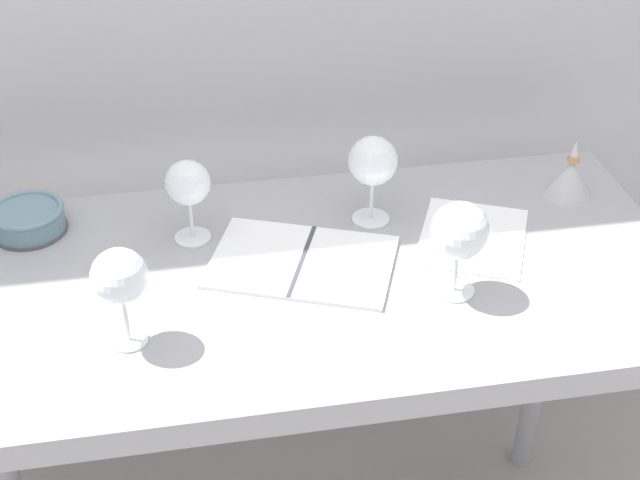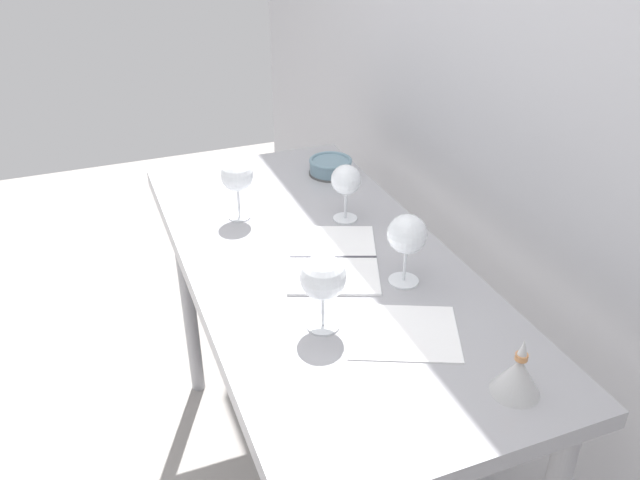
% 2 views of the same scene
% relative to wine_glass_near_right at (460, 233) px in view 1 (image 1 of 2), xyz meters
% --- Properties ---
extents(steel_counter, '(1.40, 0.65, 0.90)m').
position_rel_wine_glass_near_right_xyz_m(steel_counter, '(-0.27, 0.10, -0.23)').
color(steel_counter, '#9C9CA1').
rests_on(steel_counter, ground_plane).
extents(wine_glass_near_right, '(0.10, 0.10, 0.17)m').
position_rel_wine_glass_near_right_xyz_m(wine_glass_near_right, '(0.00, 0.00, 0.00)').
color(wine_glass_near_right, white).
rests_on(wine_glass_near_right, steel_counter).
extents(wine_glass_near_left, '(0.09, 0.09, 0.17)m').
position_rel_wine_glass_near_right_xyz_m(wine_glass_near_left, '(-0.55, -0.03, 0.00)').
color(wine_glass_near_left, white).
rests_on(wine_glass_near_left, steel_counter).
extents(wine_glass_far_left, '(0.08, 0.08, 0.16)m').
position_rel_wine_glass_near_right_xyz_m(wine_glass_far_left, '(-0.43, 0.24, -0.01)').
color(wine_glass_far_left, white).
rests_on(wine_glass_far_left, steel_counter).
extents(wine_glass_far_right, '(0.09, 0.09, 0.18)m').
position_rel_wine_glass_near_right_xyz_m(wine_glass_far_right, '(-0.09, 0.24, 0.00)').
color(wine_glass_far_right, white).
rests_on(wine_glass_far_right, steel_counter).
extents(open_notebook, '(0.38, 0.32, 0.01)m').
position_rel_wine_glass_near_right_xyz_m(open_notebook, '(-0.24, 0.12, -0.12)').
color(open_notebook, white).
rests_on(open_notebook, steel_counter).
extents(tasting_sheet_upper, '(0.27, 0.29, 0.00)m').
position_rel_wine_glass_near_right_xyz_m(tasting_sheet_upper, '(0.08, 0.15, -0.12)').
color(tasting_sheet_upper, white).
rests_on(tasting_sheet_upper, steel_counter).
extents(tasting_bowl, '(0.14, 0.14, 0.05)m').
position_rel_wine_glass_near_right_xyz_m(tasting_bowl, '(-0.73, 0.31, -0.09)').
color(tasting_bowl, '#4C4C4C').
rests_on(tasting_bowl, steel_counter).
extents(decanter_funnel, '(0.09, 0.09, 0.12)m').
position_rel_wine_glass_near_right_xyz_m(decanter_funnel, '(0.31, 0.26, -0.08)').
color(decanter_funnel, '#BABABA').
rests_on(decanter_funnel, steel_counter).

